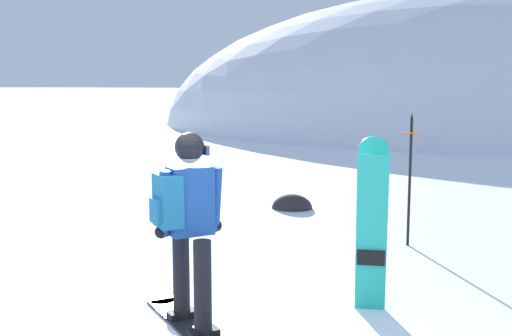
{
  "coord_description": "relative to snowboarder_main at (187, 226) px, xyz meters",
  "views": [
    {
      "loc": [
        1.46,
        -4.37,
        2.15
      ],
      "look_at": [
        -0.01,
        3.69,
        1.0
      ],
      "focal_mm": 44.45,
      "sensor_mm": 36.0,
      "label": 1
    }
  ],
  "objects": [
    {
      "name": "ridge_peak_main",
      "position": [
        7.37,
        27.99,
        -0.92
      ],
      "size": [
        32.25,
        29.03,
        12.88
      ],
      "color": "silver",
      "rests_on": "ground"
    },
    {
      "name": "snowboarder_main",
      "position": [
        0.0,
        0.0,
        0.0
      ],
      "size": [
        1.25,
        1.5,
        1.71
      ],
      "color": "black",
      "rests_on": "ground"
    },
    {
      "name": "spare_snowboard",
      "position": [
        1.54,
        0.7,
        -0.09
      ],
      "size": [
        0.28,
        0.29,
        1.64
      ],
      "color": "#23B7A3",
      "rests_on": "ground"
    },
    {
      "name": "piste_marker_near",
      "position": [
        2.02,
        3.23,
        0.08
      ],
      "size": [
        0.2,
        0.2,
        1.73
      ],
      "color": "black",
      "rests_on": "ground"
    },
    {
      "name": "rock_dark",
      "position": [
        0.23,
        5.33,
        -0.92
      ],
      "size": [
        0.68,
        0.58,
        0.48
      ],
      "color": "#282628",
      "rests_on": "ground"
    }
  ]
}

